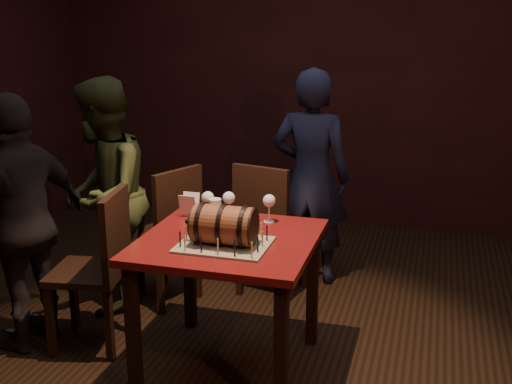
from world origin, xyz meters
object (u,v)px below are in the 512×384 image
wine_glass_mid (229,199)px  chair_left_rear (169,228)px  pint_of_ale (215,213)px  wine_glass_left (208,199)px  person_back (311,177)px  wine_glass_right (269,202)px  pub_table (229,258)px  chair_back (268,223)px  barrel_cake (224,225)px  person_left_front (24,223)px  chair_left_front (100,261)px  person_left_rear (104,196)px

wine_glass_mid → chair_left_rear: 0.74m
pint_of_ale → chair_left_rear: (-0.50, 0.49, -0.30)m
pint_of_ale → wine_glass_left: bearing=128.6°
chair_left_rear → person_back: 1.07m
wine_glass_right → pint_of_ale: size_ratio=1.07×
pub_table → chair_back: size_ratio=0.97×
barrel_cake → person_back: person_back is taller
wine_glass_right → person_left_front: bearing=-164.8°
pint_of_ale → chair_left_front: chair_left_front is taller
pub_table → chair_left_front: bearing=178.2°
wine_glass_right → wine_glass_mid: bearing=-177.9°
wine_glass_left → chair_back: (0.17, 0.67, -0.35)m
wine_glass_mid → wine_glass_right: same height
wine_glass_left → chair_left_front: 0.71m
wine_glass_mid → chair_left_front: (-0.68, -0.28, -0.34)m
pub_table → person_left_front: 1.20m
barrel_cake → pub_table: bearing=97.7°
wine_glass_left → chair_back: 0.77m
person_left_rear → wine_glass_mid: bearing=61.5°
chair_left_front → person_left_front: person_left_front is taller
wine_glass_left → chair_back: bearing=75.7°
pub_table → pint_of_ale: size_ratio=6.00×
wine_glass_left → person_left_rear: bearing=163.1°
barrel_cake → person_back: 1.44m
wine_glass_right → person_left_front: person_left_front is taller
chair_left_rear → person_back: (0.81, 0.65, 0.24)m
wine_glass_left → person_left_front: size_ratio=0.11×
person_left_rear → person_back: bearing=108.7°
wine_glass_mid → pint_of_ale: 0.14m
pint_of_ale → chair_left_rear: bearing=135.7°
wine_glass_mid → pint_of_ale: wine_glass_mid is taller
pint_of_ale → person_left_rear: size_ratio=0.10×
pint_of_ale → chair_left_front: size_ratio=0.16×
chair_back → person_left_front: person_left_front is taller
barrel_cake → person_left_rear: person_left_rear is taller
wine_glass_left → person_back: (0.39, 1.04, -0.10)m
barrel_cake → chair_left_front: 0.87m
wine_glass_mid → wine_glass_right: (0.23, 0.01, 0.00)m
pub_table → pint_of_ale: 0.29m
wine_glass_left → wine_glass_mid: same height
wine_glass_mid → chair_left_rear: chair_left_rear is taller
barrel_cake → person_left_front: bearing=177.0°
wine_glass_mid → barrel_cake: bearing=-75.0°
pub_table → chair_left_front: chair_left_front is taller
pub_table → person_left_rear: bearing=152.9°
chair_left_front → wine_glass_mid: bearing=22.2°
person_left_front → chair_back: bearing=144.5°
wine_glass_mid → person_left_rear: person_left_rear is taller
chair_left_front → barrel_cake: bearing=-10.2°
chair_left_rear → chair_left_front: (-0.14, -0.64, 0.00)m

